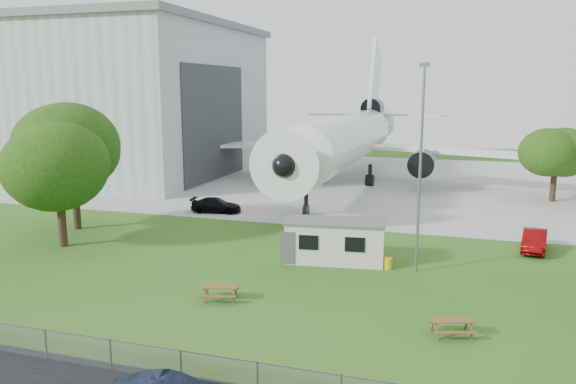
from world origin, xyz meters
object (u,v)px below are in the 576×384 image
(hangar, at_px, (77,98))
(picnic_east, at_px, (451,336))
(picnic_west, at_px, (220,300))
(airliner, at_px, (347,137))
(site_cabin, at_px, (335,241))

(hangar, distance_m, picnic_east, 62.47)
(picnic_west, bearing_deg, picnic_east, -18.31)
(hangar, relative_size, picnic_east, 23.89)
(picnic_west, bearing_deg, hangar, 120.50)
(airliner, distance_m, picnic_east, 40.53)
(airliner, bearing_deg, site_cabin, -79.93)
(site_cabin, height_order, picnic_east, site_cabin)
(site_cabin, relative_size, picnic_east, 3.83)
(airliner, height_order, site_cabin, airliner)
(hangar, distance_m, site_cabin, 51.18)
(hangar, xyz_separation_m, picnic_east, (48.41, -38.35, -9.41))
(airliner, distance_m, picnic_west, 37.75)
(hangar, distance_m, airliner, 36.21)
(picnic_east, bearing_deg, hangar, 123.94)
(airliner, relative_size, picnic_east, 26.52)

